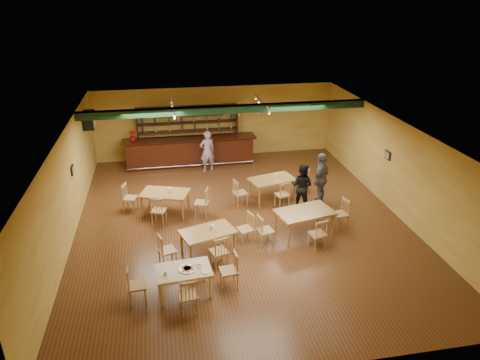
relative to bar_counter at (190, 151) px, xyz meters
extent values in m
plane|color=#512F17|center=(1.17, -5.15, -0.56)|extent=(12.00, 12.00, 0.00)
cube|color=black|center=(1.17, -2.35, 2.31)|extent=(10.00, 0.30, 0.25)
cube|color=silver|center=(-0.63, -1.75, 2.38)|extent=(0.05, 2.50, 0.05)
cube|color=silver|center=(2.57, -1.75, 2.38)|extent=(0.05, 2.50, 0.05)
cube|color=silver|center=(-3.63, -0.95, 1.79)|extent=(0.34, 0.70, 0.48)
cube|color=black|center=(-3.80, -4.15, 1.14)|extent=(0.04, 0.34, 0.28)
cube|color=black|center=(6.14, -4.65, 1.14)|extent=(0.04, 0.34, 0.28)
cube|color=#38160B|center=(0.00, 0.00, 0.00)|extent=(5.38, 0.85, 1.13)
cube|color=#38160B|center=(0.00, 0.63, 0.57)|extent=(4.16, 0.40, 2.28)
imported|color=#AE1011|center=(-2.24, 0.00, 0.78)|extent=(0.31, 0.31, 0.44)
cube|color=olive|center=(-1.12, -4.17, -0.19)|extent=(1.69, 1.31, 0.74)
cube|color=olive|center=(2.51, -3.74, -0.19)|extent=(1.68, 1.25, 0.75)
cube|color=olive|center=(-0.04, -6.79, -0.21)|extent=(1.62, 1.26, 0.71)
cube|color=olive|center=(2.83, -6.33, -0.16)|extent=(1.79, 1.30, 0.81)
cube|color=beige|center=(-0.80, -8.42, -0.22)|extent=(1.35, 0.93, 0.69)
cylinder|color=silver|center=(-0.71, -8.42, 0.13)|extent=(0.52, 0.52, 0.01)
cylinder|color=#EAE5C6|center=(-1.21, -8.56, 0.18)|extent=(0.08, 0.08, 0.11)
cube|color=white|center=(-0.48, -8.23, 0.14)|extent=(0.21, 0.16, 0.03)
cube|color=silver|center=(-0.57, -8.37, 0.14)|extent=(0.33, 0.20, 0.00)
cylinder|color=white|center=(-0.29, -8.60, 0.13)|extent=(0.24, 0.24, 0.01)
imported|color=#784392|center=(0.62, -0.83, 0.26)|extent=(0.68, 0.53, 1.66)
imported|color=black|center=(3.31, -4.54, 0.20)|extent=(0.95, 0.92, 1.54)
imported|color=slate|center=(4.03, -4.33, 0.33)|extent=(1.03, 1.07, 1.79)
camera|label=1|loc=(-1.04, -17.18, 6.21)|focal=33.25mm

